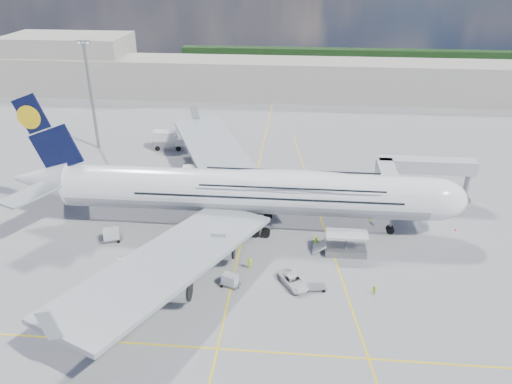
# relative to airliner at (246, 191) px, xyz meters

# --- Properties ---
(ground) EXTENTS (300.00, 300.00, 0.00)m
(ground) POSITION_rel_airliner_xyz_m (-0.26, -10.00, -6.87)
(ground) COLOR gray
(ground) RESTS_ON ground
(taxi_line_main) EXTENTS (0.25, 220.00, 0.01)m
(taxi_line_main) POSITION_rel_airliner_xyz_m (-0.26, -10.00, -6.86)
(taxi_line_main) COLOR yellow
(taxi_line_main) RESTS_ON ground
(taxi_line_cross) EXTENTS (120.00, 0.25, 0.01)m
(taxi_line_cross) POSITION_rel_airliner_xyz_m (-0.26, -30.00, -6.86)
(taxi_line_cross) COLOR yellow
(taxi_line_cross) RESTS_ON ground
(taxi_line_diag) EXTENTS (14.16, 99.06, 0.01)m
(taxi_line_diag) POSITION_rel_airliner_xyz_m (13.74, -0.00, -6.86)
(taxi_line_diag) COLOR yellow
(taxi_line_diag) RESTS_ON ground
(airliner) EXTENTS (77.26, 79.15, 23.71)m
(airliner) POSITION_rel_airliner_xyz_m (0.00, 0.00, 0.00)
(airliner) COLOR white
(airliner) RESTS_ON ground
(jet_bridge) EXTENTS (18.80, 12.10, 8.50)m
(jet_bridge) POSITION_rel_airliner_xyz_m (29.55, 10.94, -0.02)
(jet_bridge) COLOR #B7B7BC
(jet_bridge) RESTS_ON ground
(cargo_loader) EXTENTS (8.53, 3.20, 3.67)m
(cargo_loader) POSITION_rel_airliner_xyz_m (16.56, -7.11, -5.62)
(cargo_loader) COLOR silver
(cargo_loader) RESTS_ON ground
(light_mast) EXTENTS (3.00, 0.70, 25.50)m
(light_mast) POSITION_rel_airliner_xyz_m (-40.26, 35.00, 6.34)
(light_mast) COLOR gray
(light_mast) RESTS_ON ground
(terminal) EXTENTS (180.00, 16.00, 12.00)m
(terminal) POSITION_rel_airliner_xyz_m (-0.26, 85.00, -0.87)
(terminal) COLOR #B2AD9E
(terminal) RESTS_ON ground
(hangar) EXTENTS (40.00, 22.00, 18.00)m
(hangar) POSITION_rel_airliner_xyz_m (-70.26, 90.00, 2.13)
(hangar) COLOR #B2AD9E
(hangar) RESTS_ON ground
(tree_line) EXTENTS (160.00, 6.00, 8.00)m
(tree_line) POSITION_rel_airliner_xyz_m (39.74, 130.00, -2.87)
(tree_line) COLOR #193814
(tree_line) RESTS_ON ground
(dolly_row_a) EXTENTS (3.82, 2.80, 0.50)m
(dolly_row_a) POSITION_rel_airliner_xyz_m (-17.21, -12.74, -6.48)
(dolly_row_a) COLOR gray
(dolly_row_a) RESTS_ON ground
(dolly_row_b) EXTENTS (3.13, 2.41, 1.76)m
(dolly_row_b) POSITION_rel_airliner_xyz_m (-12.08, -13.28, -5.92)
(dolly_row_b) COLOR gray
(dolly_row_b) RESTS_ON ground
(dolly_row_c) EXTENTS (3.02, 1.98, 0.41)m
(dolly_row_c) POSITION_rel_airliner_xyz_m (-17.13, -21.77, -6.55)
(dolly_row_c) COLOR gray
(dolly_row_c) RESTS_ON ground
(dolly_back) EXTENTS (3.84, 2.87, 2.17)m
(dolly_back) POSITION_rel_airliner_xyz_m (-21.82, -6.82, -5.70)
(dolly_back) COLOR gray
(dolly_back) RESTS_ON ground
(dolly_nose_far) EXTENTS (3.38, 2.16, 0.46)m
(dolly_nose_far) POSITION_rel_airliner_xyz_m (11.72, -16.99, -6.51)
(dolly_nose_far) COLOR gray
(dolly_nose_far) RESTS_ON ground
(dolly_nose_near) EXTENTS (3.29, 2.50, 1.85)m
(dolly_nose_near) POSITION_rel_airliner_xyz_m (-0.45, -17.30, -5.87)
(dolly_nose_near) COLOR gray
(dolly_nose_near) RESTS_ON ground
(baggage_tug) EXTENTS (2.93, 1.70, 1.73)m
(baggage_tug) POSITION_rel_airliner_xyz_m (-7.28, -10.58, -6.10)
(baggage_tug) COLOR silver
(baggage_tug) RESTS_ON ground
(catering_truck_inner) EXTENTS (7.43, 3.13, 4.37)m
(catering_truck_inner) POSITION_rel_airliner_xyz_m (-11.21, 15.11, -4.81)
(catering_truck_inner) COLOR gray
(catering_truck_inner) RESTS_ON ground
(catering_truck_outer) EXTENTS (7.78, 3.29, 4.57)m
(catering_truck_outer) POSITION_rel_airliner_xyz_m (-22.84, 35.58, -4.75)
(catering_truck_outer) COLOR gray
(catering_truck_outer) RESTS_ON ground
(service_van) EXTENTS (5.24, 6.24, 1.59)m
(service_van) POSITION_rel_airliner_xyz_m (8.60, -16.36, -6.08)
(service_van) COLOR white
(service_van) RESTS_ON ground
(crew_nose) EXTENTS (0.72, 0.74, 1.71)m
(crew_nose) POSITION_rel_airliner_xyz_m (21.73, 3.59, -6.01)
(crew_nose) COLOR #E3FC1A
(crew_nose) RESTS_ON ground
(crew_loader) EXTENTS (0.89, 0.94, 1.53)m
(crew_loader) POSITION_rel_airliner_xyz_m (19.95, -17.63, -6.10)
(crew_loader) COLOR #DDF319
(crew_loader) RESTS_ON ground
(crew_wing) EXTENTS (0.73, 1.11, 1.75)m
(crew_wing) POSITION_rel_airliner_xyz_m (-10.75, -8.92, -5.99)
(crew_wing) COLOR #D2F319
(crew_wing) RESTS_ON ground
(crew_van) EXTENTS (0.87, 1.10, 1.98)m
(crew_van) POSITION_rel_airliner_xyz_m (11.98, -5.51, -5.88)
(crew_van) COLOR #BAFF1A
(crew_van) RESTS_ON ground
(crew_tug) EXTENTS (1.39, 1.05, 1.90)m
(crew_tug) POSITION_rel_airliner_xyz_m (1.97, -12.89, -5.92)
(crew_tug) COLOR #BCDC17
(crew_tug) RESTS_ON ground
(cone_nose) EXTENTS (0.39, 0.39, 0.50)m
(cone_nose) POSITION_rel_airliner_xyz_m (36.20, 1.74, -6.63)
(cone_nose) COLOR #FF350D
(cone_nose) RESTS_ON ground
(cone_wing_left_inner) EXTENTS (0.38, 0.38, 0.48)m
(cone_wing_left_inner) POSITION_rel_airliner_xyz_m (-5.71, 21.18, -6.64)
(cone_wing_left_inner) COLOR #FF350D
(cone_wing_left_inner) RESTS_ON ground
(cone_wing_left_outer) EXTENTS (0.39, 0.39, 0.50)m
(cone_wing_left_outer) POSITION_rel_airliner_xyz_m (-16.87, 26.21, -6.63)
(cone_wing_left_outer) COLOR #FF350D
(cone_wing_left_outer) RESTS_ON ground
(cone_wing_right_inner) EXTENTS (0.42, 0.42, 0.54)m
(cone_wing_right_inner) POSITION_rel_airliner_xyz_m (-14.74, -6.05, -6.61)
(cone_wing_right_inner) COLOR #FF350D
(cone_wing_right_inner) RESTS_ON ground
(cone_wing_right_outer) EXTENTS (0.41, 0.41, 0.52)m
(cone_wing_right_outer) POSITION_rel_airliner_xyz_m (-10.59, -22.64, -6.62)
(cone_wing_right_outer) COLOR #FF350D
(cone_wing_right_outer) RESTS_ON ground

